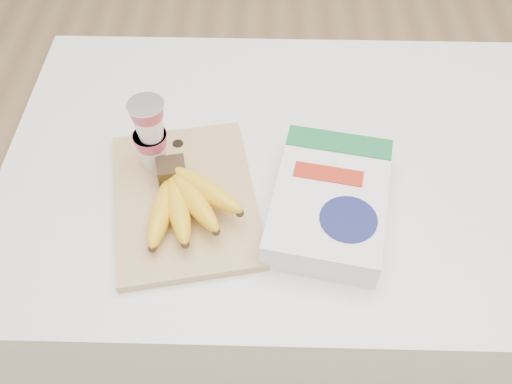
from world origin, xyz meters
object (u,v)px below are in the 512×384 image
Objects in this scene: table at (291,275)px; yogurt_stack at (150,133)px; bananas at (184,199)px; cutting_board at (185,198)px; cereal_box at (330,201)px.

table is 7.69× the size of yogurt_stack.
yogurt_stack reaches higher than bananas.
yogurt_stack is (-0.06, 0.10, 0.05)m from bananas.
yogurt_stack is at bearing -173.26° from table.
bananas is at bearing -92.22° from cutting_board.
cutting_board is at bearing 99.29° from bananas.
cutting_board is 2.27× the size of yogurt_stack.
table is 5.82× the size of bananas.
cereal_box is at bearing -71.26° from table.
yogurt_stack reaches higher than table.
bananas reaches higher than cutting_board.
table is at bearing 33.53° from bananas.
cutting_board reaches higher than table.
yogurt_stack is at bearing 121.88° from bananas.
cutting_board is 1.09× the size of cereal_box.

